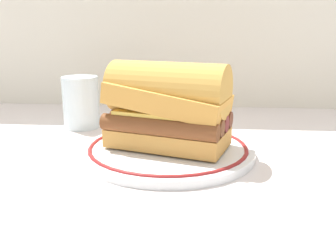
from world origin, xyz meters
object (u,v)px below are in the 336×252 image
plate (168,150)px  butter_knife (177,123)px  sausage_sandwich (168,105)px  drinking_glass (81,105)px

plate → butter_knife: size_ratio=1.74×
sausage_sandwich → butter_knife: sausage_sandwich is taller
plate → sausage_sandwich: (-0.00, -0.00, 0.07)m
drinking_glass → butter_knife: size_ratio=0.65×
sausage_sandwich → butter_knife: 0.19m
drinking_glass → butter_knife: 0.19m
plate → sausage_sandwich: 0.07m
plate → butter_knife: 0.17m
plate → sausage_sandwich: sausage_sandwich is taller
butter_knife → drinking_glass: bearing=-170.7°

